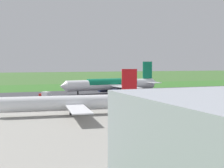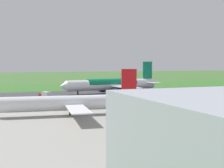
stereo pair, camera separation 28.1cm
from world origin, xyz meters
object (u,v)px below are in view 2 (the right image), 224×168
(airliner_parked_far, at_px, (71,103))
(no_stopping_sign, at_px, (105,85))
(service_truck_baggage, at_px, (95,98))
(service_truck_fuel, at_px, (45,95))
(traffic_cone_orange, at_px, (96,87))
(airliner_main, at_px, (113,84))
(service_car_ops, at_px, (207,88))

(airliner_parked_far, xyz_separation_m, no_stopping_sign, (-42.30, -91.32, -1.87))
(no_stopping_sign, bearing_deg, service_truck_baggage, 67.48)
(airliner_parked_far, relative_size, service_truck_baggage, 7.39)
(service_truck_fuel, xyz_separation_m, traffic_cone_orange, (-37.72, -46.43, -1.13))
(airliner_main, bearing_deg, airliner_parked_far, 59.14)
(service_car_ops, bearing_deg, no_stopping_sign, -33.81)
(traffic_cone_orange, bearing_deg, airliner_parked_far, 68.27)
(airliner_parked_far, xyz_separation_m, service_truck_fuel, (0.18, -47.77, -2.17))
(airliner_parked_far, bearing_deg, service_truck_fuel, -89.78)
(no_stopping_sign, bearing_deg, service_car_ops, 146.19)
(airliner_main, bearing_deg, service_truck_baggage, 58.68)
(no_stopping_sign, height_order, traffic_cone_orange, no_stopping_sign)
(airliner_parked_far, bearing_deg, no_stopping_sign, -114.85)
(airliner_main, distance_m, traffic_cone_orange, 36.11)
(no_stopping_sign, bearing_deg, airliner_parked_far, 65.15)
(service_car_ops, bearing_deg, service_truck_fuel, 6.45)
(service_truck_fuel, relative_size, service_car_ops, 1.38)
(airliner_main, height_order, service_truck_fuel, airliner_main)
(traffic_cone_orange, bearing_deg, service_truck_baggage, 71.88)
(airliner_main, relative_size, no_stopping_sign, 18.69)
(airliner_main, distance_m, no_stopping_sign, 33.83)
(service_truck_fuel, bearing_deg, airliner_parked_far, 90.22)
(service_truck_fuel, relative_size, traffic_cone_orange, 11.16)
(service_truck_fuel, bearing_deg, traffic_cone_orange, -129.09)
(service_truck_fuel, distance_m, service_car_ops, 92.58)
(airliner_parked_far, bearing_deg, service_truck_baggage, -120.29)
(airliner_main, height_order, service_truck_baggage, airliner_main)
(service_truck_baggage, height_order, service_car_ops, service_truck_baggage)
(airliner_main, distance_m, service_car_ops, 57.01)
(service_truck_fuel, distance_m, traffic_cone_orange, 59.83)
(service_truck_baggage, bearing_deg, airliner_parked_far, 59.71)
(service_truck_baggage, xyz_separation_m, service_truck_fuel, (15.46, -21.61, 0.00))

